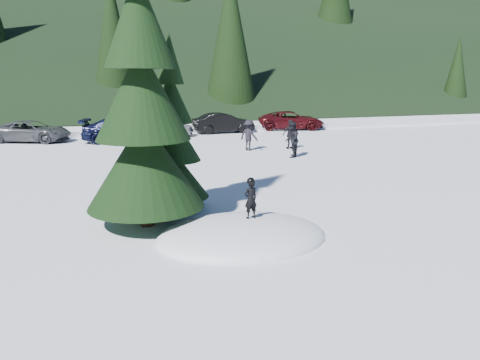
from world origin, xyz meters
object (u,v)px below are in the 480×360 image
object	(u,v)px
adult_1	(291,134)
car_4	(164,126)
car_2	(32,131)
spruce_tall	(142,106)
adult_2	(249,135)
spruce_short	(172,143)
adult_0	(292,140)
car_5	(223,123)
car_6	(291,120)
car_3	(125,130)
child_skier	(251,199)

from	to	relation	value
adult_1	car_4	xyz separation A→B (m)	(-5.93, 7.82, -0.16)
car_2	spruce_tall	bearing A→B (deg)	-143.04
adult_2	spruce_short	bearing A→B (deg)	112.58
adult_0	car_5	xyz separation A→B (m)	(-0.42, 11.09, -0.19)
spruce_short	adult_2	bearing A→B (deg)	59.50
adult_2	car_4	size ratio (longest dim) A/B	0.43
spruce_short	car_4	bearing A→B (deg)	81.78
spruce_tall	car_6	xyz separation A→B (m)	(13.57, 20.48, -2.61)
car_4	car_5	distance (m)	4.47
adult_0	car_6	size ratio (longest dim) A/B	0.36
spruce_short	car_3	size ratio (longest dim) A/B	1.03
car_4	car_2	bearing A→B (deg)	105.98
child_skier	adult_2	bearing A→B (deg)	-120.86
adult_1	adult_2	world-z (taller)	adult_2
car_6	car_3	bearing A→B (deg)	120.66
spruce_tall	adult_2	world-z (taller)	spruce_tall
spruce_tall	child_skier	size ratio (longest dim) A/B	8.54
adult_0	car_3	distance (m)	11.19
spruce_short	car_5	distance (m)	19.96
adult_1	car_3	size ratio (longest dim) A/B	0.32
car_2	child_skier	bearing A→B (deg)	-137.91
car_3	car_6	xyz separation A→B (m)	(12.79, 3.37, -0.05)
car_6	car_4	bearing A→B (deg)	112.36
car_4	car_6	world-z (taller)	car_6
adult_0	car_2	xyz separation A→B (m)	(-13.19, 10.27, -0.25)
child_skier	car_6	size ratio (longest dim) A/B	0.20
adult_0	car_4	size ratio (longest dim) A/B	0.46
child_skier	adult_1	world-z (taller)	adult_1
child_skier	spruce_tall	bearing A→B (deg)	-46.54
adult_1	car_2	world-z (taller)	adult_1
spruce_tall	adult_2	xyz separation A→B (m)	(7.09, 11.73, -2.47)
child_skier	car_4	xyz separation A→B (m)	(1.13, 21.05, -0.31)
adult_2	car_3	distance (m)	8.28
car_5	car_6	bearing A→B (deg)	-87.09
adult_2	car_2	xyz separation A→B (m)	(-11.85, 7.48, -0.19)
car_3	car_5	distance (m)	7.79
spruce_tall	car_5	world-z (taller)	spruce_tall
adult_0	adult_1	distance (m)	2.81
car_3	spruce_tall	bearing A→B (deg)	-167.85
adult_0	adult_2	distance (m)	3.10
spruce_short	car_3	xyz separation A→B (m)	(-0.22, 15.71, -1.35)
spruce_short	adult_1	bearing A→B (deg)	49.91
spruce_short	adult_0	distance (m)	10.65
car_2	car_6	bearing A→B (deg)	-63.01
adult_0	adult_1	bearing A→B (deg)	-170.14
adult_0	adult_2	size ratio (longest dim) A/B	1.07
adult_2	car_2	bearing A→B (deg)	20.83
spruce_short	car_6	xyz separation A→B (m)	(12.57, 19.08, -1.40)
child_skier	car_2	distance (m)	22.13
adult_2	car_4	bearing A→B (deg)	-12.28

